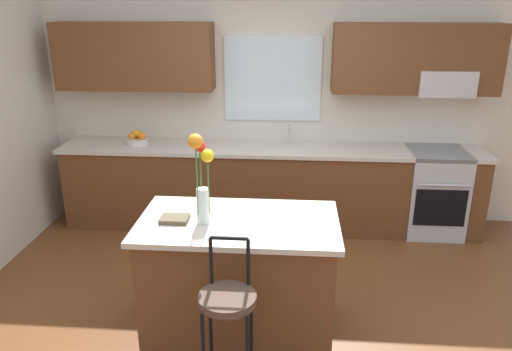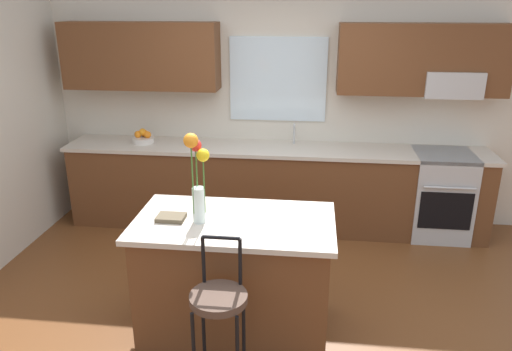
{
  "view_description": "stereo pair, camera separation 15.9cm",
  "coord_description": "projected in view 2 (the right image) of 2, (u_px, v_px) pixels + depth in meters",
  "views": [
    {
      "loc": [
        0.23,
        -3.36,
        2.4
      ],
      "look_at": [
        -0.07,
        0.55,
        1.0
      ],
      "focal_mm": 34.31,
      "sensor_mm": 36.0,
      "label": 1
    },
    {
      "loc": [
        0.38,
        -3.35,
        2.4
      ],
      "look_at": [
        -0.07,
        0.55,
        1.0
      ],
      "focal_mm": 34.31,
      "sensor_mm": 36.0,
      "label": 2
    }
  ],
  "objects": [
    {
      "name": "kitchen_island",
      "position": [
        235.0,
        275.0,
        3.66
      ],
      "size": [
        1.44,
        0.83,
        0.92
      ],
      "color": "brown",
      "rests_on": "ground"
    },
    {
      "name": "back_wall_assembly",
      "position": [
        281.0,
        88.0,
        5.33
      ],
      "size": [
        5.6,
        0.5,
        2.7
      ],
      "color": "beige",
      "rests_on": "ground"
    },
    {
      "name": "ground_plane",
      "position": [
        257.0,
        314.0,
        3.98
      ],
      "size": [
        14.0,
        14.0,
        0.0
      ],
      "primitive_type": "plane",
      "color": "brown"
    },
    {
      "name": "fruit_bowl_oranges",
      "position": [
        143.0,
        138.0,
        5.41
      ],
      "size": [
        0.24,
        0.24,
        0.16
      ],
      "color": "silver",
      "rests_on": "counter_run"
    },
    {
      "name": "sink_faucet",
      "position": [
        294.0,
        132.0,
        5.33
      ],
      "size": [
        0.02,
        0.13,
        0.23
      ],
      "color": "#B7BABC",
      "rests_on": "counter_run"
    },
    {
      "name": "bar_stool_near",
      "position": [
        219.0,
        304.0,
        3.02
      ],
      "size": [
        0.36,
        0.36,
        1.04
      ],
      "color": "black",
      "rests_on": "ground"
    },
    {
      "name": "flower_vase",
      "position": [
        197.0,
        175.0,
        3.36
      ],
      "size": [
        0.17,
        0.16,
        0.66
      ],
      "color": "silver",
      "rests_on": "kitchen_island"
    },
    {
      "name": "counter_run",
      "position": [
        275.0,
        187.0,
        5.42
      ],
      "size": [
        4.56,
        0.64,
        0.92
      ],
      "color": "brown",
      "rests_on": "ground"
    },
    {
      "name": "oven_range",
      "position": [
        439.0,
        195.0,
        5.2
      ],
      "size": [
        0.6,
        0.64,
        0.92
      ],
      "color": "#B7BABC",
      "rests_on": "ground"
    },
    {
      "name": "cookbook",
      "position": [
        171.0,
        218.0,
        3.51
      ],
      "size": [
        0.2,
        0.15,
        0.03
      ],
      "primitive_type": "cube",
      "color": "brown",
      "rests_on": "kitchen_island"
    }
  ]
}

